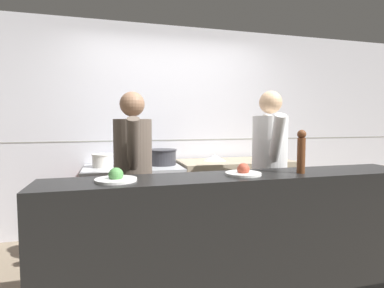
{
  "coord_description": "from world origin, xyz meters",
  "views": [
    {
      "loc": [
        -0.78,
        -2.26,
        1.38
      ],
      "look_at": [
        0.05,
        0.79,
        1.15
      ],
      "focal_mm": 28.0,
      "sensor_mm": 36.0,
      "label": 1
    }
  ],
  "objects_px": {
    "braising_pot": "(162,157)",
    "chef_sous": "(269,167)",
    "oven_range": "(134,204)",
    "sauce_pot": "(130,159)",
    "stock_pot": "(103,160)",
    "pepper_mill": "(301,151)",
    "mixing_bowl_steel": "(215,158)",
    "plated_dish_main": "(116,178)",
    "chef_head_cook": "(133,175)",
    "plated_dish_appetiser": "(243,172)"
  },
  "relations": [
    {
      "from": "oven_range",
      "to": "sauce_pot",
      "type": "distance_m",
      "value": 0.53
    },
    {
      "from": "stock_pot",
      "to": "plated_dish_appetiser",
      "type": "xyz_separation_m",
      "value": [
        1.05,
        -1.43,
        0.05
      ]
    },
    {
      "from": "pepper_mill",
      "to": "sauce_pot",
      "type": "bearing_deg",
      "value": 129.18
    },
    {
      "from": "stock_pot",
      "to": "braising_pot",
      "type": "relative_size",
      "value": 0.68
    },
    {
      "from": "pepper_mill",
      "to": "chef_head_cook",
      "type": "bearing_deg",
      "value": 150.96
    },
    {
      "from": "pepper_mill",
      "to": "plated_dish_appetiser",
      "type": "bearing_deg",
      "value": 174.29
    },
    {
      "from": "plated_dish_main",
      "to": "plated_dish_appetiser",
      "type": "relative_size",
      "value": 1.04
    },
    {
      "from": "oven_range",
      "to": "plated_dish_main",
      "type": "relative_size",
      "value": 3.89
    },
    {
      "from": "sauce_pot",
      "to": "pepper_mill",
      "type": "distance_m",
      "value": 1.92
    },
    {
      "from": "oven_range",
      "to": "chef_head_cook",
      "type": "relative_size",
      "value": 0.66
    },
    {
      "from": "braising_pot",
      "to": "oven_range",
      "type": "bearing_deg",
      "value": -173.12
    },
    {
      "from": "braising_pot",
      "to": "chef_head_cook",
      "type": "distance_m",
      "value": 0.89
    },
    {
      "from": "oven_range",
      "to": "stock_pot",
      "type": "height_order",
      "value": "stock_pot"
    },
    {
      "from": "chef_head_cook",
      "to": "chef_sous",
      "type": "xyz_separation_m",
      "value": [
        1.34,
        -0.02,
        0.02
      ]
    },
    {
      "from": "mixing_bowl_steel",
      "to": "oven_range",
      "type": "bearing_deg",
      "value": -177.53
    },
    {
      "from": "oven_range",
      "to": "mixing_bowl_steel",
      "type": "height_order",
      "value": "mixing_bowl_steel"
    },
    {
      "from": "oven_range",
      "to": "chef_sous",
      "type": "bearing_deg",
      "value": -30.98
    },
    {
      "from": "chef_head_cook",
      "to": "mixing_bowl_steel",
      "type": "bearing_deg",
      "value": 40.05
    },
    {
      "from": "sauce_pot",
      "to": "plated_dish_appetiser",
      "type": "relative_size",
      "value": 0.91
    },
    {
      "from": "pepper_mill",
      "to": "chef_sous",
      "type": "height_order",
      "value": "chef_sous"
    },
    {
      "from": "stock_pot",
      "to": "pepper_mill",
      "type": "relative_size",
      "value": 0.69
    },
    {
      "from": "sauce_pot",
      "to": "mixing_bowl_steel",
      "type": "bearing_deg",
      "value": -0.3
    },
    {
      "from": "stock_pot",
      "to": "plated_dish_main",
      "type": "xyz_separation_m",
      "value": [
        0.12,
        -1.43,
        0.05
      ]
    },
    {
      "from": "plated_dish_main",
      "to": "pepper_mill",
      "type": "height_order",
      "value": "pepper_mill"
    },
    {
      "from": "stock_pot",
      "to": "braising_pot",
      "type": "height_order",
      "value": "braising_pot"
    },
    {
      "from": "plated_dish_main",
      "to": "chef_sous",
      "type": "xyz_separation_m",
      "value": [
        1.5,
        0.61,
        -0.07
      ]
    },
    {
      "from": "oven_range",
      "to": "sauce_pot",
      "type": "relative_size",
      "value": 4.46
    },
    {
      "from": "mixing_bowl_steel",
      "to": "pepper_mill",
      "type": "xyz_separation_m",
      "value": [
        0.18,
        -1.48,
        0.22
      ]
    },
    {
      "from": "stock_pot",
      "to": "pepper_mill",
      "type": "height_order",
      "value": "pepper_mill"
    },
    {
      "from": "chef_sous",
      "to": "braising_pot",
      "type": "bearing_deg",
      "value": 152.88
    },
    {
      "from": "pepper_mill",
      "to": "stock_pot",
      "type": "bearing_deg",
      "value": 135.58
    },
    {
      "from": "plated_dish_appetiser",
      "to": "stock_pot",
      "type": "bearing_deg",
      "value": 126.17
    },
    {
      "from": "plated_dish_appetiser",
      "to": "chef_head_cook",
      "type": "xyz_separation_m",
      "value": [
        -0.77,
        0.64,
        -0.09
      ]
    },
    {
      "from": "plated_dish_appetiser",
      "to": "chef_sous",
      "type": "distance_m",
      "value": 0.84
    },
    {
      "from": "braising_pot",
      "to": "chef_head_cook",
      "type": "xyz_separation_m",
      "value": [
        -0.39,
        -0.79,
        -0.06
      ]
    },
    {
      "from": "mixing_bowl_steel",
      "to": "plated_dish_main",
      "type": "xyz_separation_m",
      "value": [
        -1.21,
        -1.43,
        0.07
      ]
    },
    {
      "from": "oven_range",
      "to": "plated_dish_main",
      "type": "height_order",
      "value": "plated_dish_main"
    },
    {
      "from": "oven_range",
      "to": "mixing_bowl_steel",
      "type": "xyz_separation_m",
      "value": [
        1.0,
        0.04,
        0.5
      ]
    },
    {
      "from": "braising_pot",
      "to": "pepper_mill",
      "type": "bearing_deg",
      "value": -60.51
    },
    {
      "from": "braising_pot",
      "to": "mixing_bowl_steel",
      "type": "bearing_deg",
      "value": 0.14
    },
    {
      "from": "plated_dish_appetiser",
      "to": "oven_range",
      "type": "bearing_deg",
      "value": 117.3
    },
    {
      "from": "sauce_pot",
      "to": "pepper_mill",
      "type": "xyz_separation_m",
      "value": [
        1.21,
        -1.48,
        0.2
      ]
    },
    {
      "from": "oven_range",
      "to": "sauce_pot",
      "type": "xyz_separation_m",
      "value": [
        -0.03,
        0.05,
        0.52
      ]
    },
    {
      "from": "oven_range",
      "to": "plated_dish_main",
      "type": "distance_m",
      "value": 1.51
    },
    {
      "from": "plated_dish_appetiser",
      "to": "braising_pot",
      "type": "bearing_deg",
      "value": 104.62
    },
    {
      "from": "pepper_mill",
      "to": "oven_range",
      "type": "bearing_deg",
      "value": 129.4
    },
    {
      "from": "braising_pot",
      "to": "chef_head_cook",
      "type": "height_order",
      "value": "chef_head_cook"
    },
    {
      "from": "braising_pot",
      "to": "plated_dish_appetiser",
      "type": "distance_m",
      "value": 1.48
    },
    {
      "from": "braising_pot",
      "to": "chef_sous",
      "type": "xyz_separation_m",
      "value": [
        0.94,
        -0.81,
        -0.04
      ]
    },
    {
      "from": "plated_dish_main",
      "to": "braising_pot",
      "type": "bearing_deg",
      "value": 68.85
    }
  ]
}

